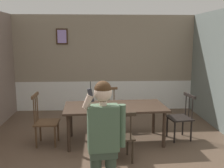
% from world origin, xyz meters
% --- Properties ---
extents(ground_plane, '(7.59, 7.59, 0.00)m').
position_xyz_m(ground_plane, '(0.00, 0.00, 0.00)').
color(ground_plane, brown).
extents(room_back_partition, '(5.32, 0.17, 2.78)m').
position_xyz_m(room_back_partition, '(-0.00, 3.45, 1.34)').
color(room_back_partition, gray).
rests_on(room_back_partition, ground_plane).
extents(dining_table, '(2.10, 1.09, 0.77)m').
position_xyz_m(dining_table, '(0.14, 0.94, 0.69)').
color(dining_table, '#38281E').
rests_on(dining_table, ground_plane).
extents(chair_near_window, '(0.48, 0.48, 0.92)m').
position_xyz_m(chair_near_window, '(0.19, 0.06, 0.45)').
color(chair_near_window, '#2D2319').
rests_on(chair_near_window, ground_plane).
extents(chair_by_doorway, '(0.48, 0.48, 0.96)m').
position_xyz_m(chair_by_doorway, '(0.09, 1.82, 0.48)').
color(chair_by_doorway, '#513823').
rests_on(chair_by_doorway, ground_plane).
extents(chair_at_table_head, '(0.47, 0.47, 1.05)m').
position_xyz_m(chair_at_table_head, '(-1.27, 0.87, 0.49)').
color(chair_at_table_head, '#513823').
rests_on(chair_at_table_head, ground_plane).
extents(chair_opposite_corner, '(0.53, 0.53, 0.97)m').
position_xyz_m(chair_opposite_corner, '(1.56, 1.02, 0.48)').
color(chair_opposite_corner, black).
rests_on(chair_opposite_corner, ground_plane).
extents(person_figure, '(0.53, 0.25, 1.65)m').
position_xyz_m(person_figure, '(-0.13, -1.23, 0.93)').
color(person_figure, '#3A493A').
rests_on(person_figure, ground_plane).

